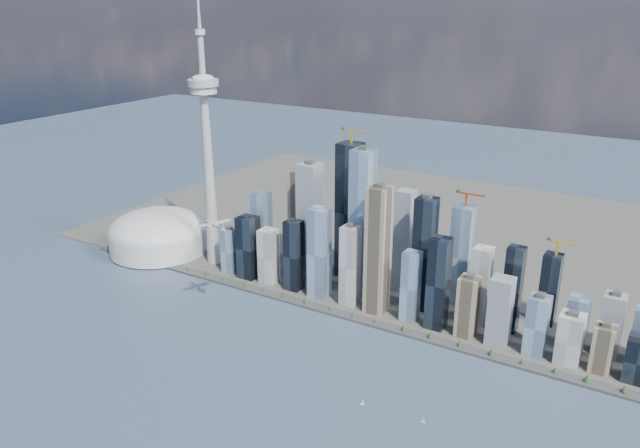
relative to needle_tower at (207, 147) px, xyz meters
The scene contains 10 objects.
ground 491.65m from the needle_tower, 45.94° to the right, with size 4000.00×4000.00×0.00m, color #34465C.
seawall 385.07m from the needle_tower, 11.31° to the right, with size 1100.00×22.00×4.00m, color #383838.
land 544.99m from the needle_tower, 52.43° to the left, with size 1400.00×900.00×3.00m, color #4C4C47.
shoreline_trees 380.99m from the needle_tower, 11.31° to the right, with size 960.53×7.20×8.80m.
skyscraper_cluster 389.87m from the needle_tower, ahead, with size 736.00×142.00×280.89m.
needle_tower is the anchor object (origin of this frame).
dome_stadium 241.40m from the needle_tower, behind, with size 200.00×200.00×86.00m.
airplane 266.87m from the needle_tower, 47.39° to the right, with size 59.27×53.14×15.07m.
sailboat_west 581.71m from the needle_tower, 29.03° to the right, with size 6.12×2.80×8.47m.
sailboat_east 646.15m from the needle_tower, 24.69° to the right, with size 6.97×1.93×9.71m.
Camera 1 is at (469.37, -563.09, 499.69)m, focal length 35.00 mm.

